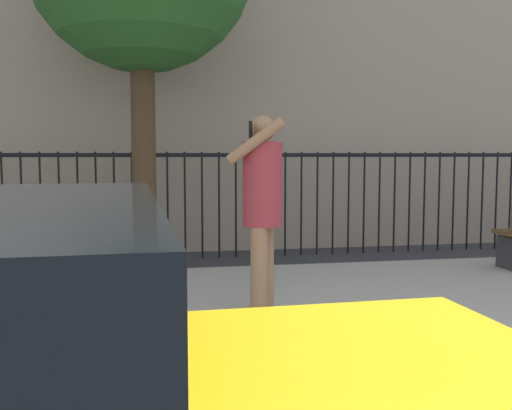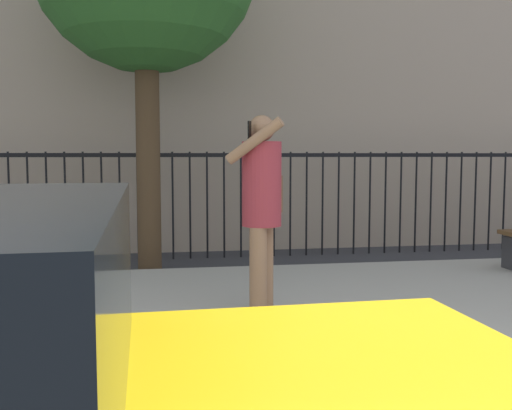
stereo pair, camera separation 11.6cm
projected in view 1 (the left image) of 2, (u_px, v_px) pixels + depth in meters
The scene contains 3 objects.
sidewalk at pixel (311, 319), 5.26m from camera, with size 28.00×4.40×0.15m, color #9E9B93.
iron_fence at pixel (244, 190), 8.80m from camera, with size 12.03×0.04×1.60m.
pedestrian_on_phone at pixel (263, 200), 5.03m from camera, with size 0.59×0.73×1.74m.
Camera 1 is at (-1.44, -2.78, 1.55)m, focal length 40.88 mm.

